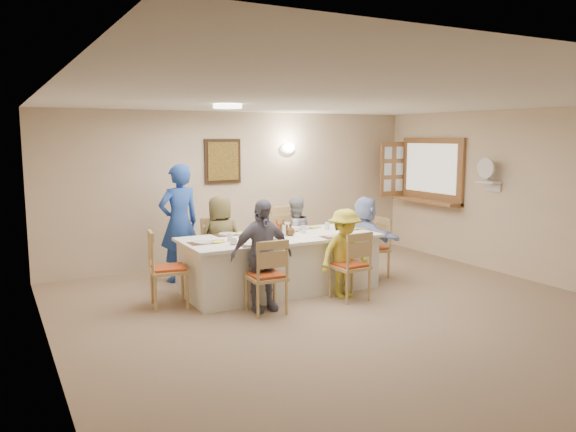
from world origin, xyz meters
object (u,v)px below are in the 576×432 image
condiment_ketchup (277,227)px  chair_back_right (291,240)px  diner_front_left (262,255)px  chair_right_end (372,248)px  desk_fan (488,172)px  diner_back_left (220,240)px  diner_front_right (345,253)px  chair_front_left (266,275)px  serving_hatch (432,171)px  chair_front_right (350,265)px  diner_right_end (365,238)px  dining_table (280,263)px  caregiver (179,223)px  chair_back_left (218,251)px  chair_left_end (169,268)px  diner_back_right (295,236)px

condiment_ketchup → chair_back_right: bearing=50.8°
diner_front_left → chair_right_end: bearing=18.2°
desk_fan → chair_back_right: (-2.74, 1.31, -1.04)m
desk_fan → diner_back_left: 4.21m
diner_front_right → condiment_ketchup: bearing=127.5°
chair_back_right → condiment_ketchup: size_ratio=4.37×
chair_back_right → diner_back_left: 1.21m
condiment_ketchup → chair_front_left: bearing=-124.5°
serving_hatch → diner_back_left: (-4.05, -0.16, -0.86)m
diner_back_left → desk_fan: bearing=163.9°
chair_front_right → diner_right_end: 1.16m
diner_right_end → chair_back_right: bearing=40.3°
dining_table → chair_back_right: 1.01m
caregiver → chair_right_end: bearing=146.0°
diner_front_right → diner_right_end: (0.82, 0.68, 0.03)m
caregiver → condiment_ketchup: 1.52m
chair_back_left → serving_hatch: bearing=8.7°
chair_left_end → diner_front_left: 1.18m
dining_table → diner_front_left: bearing=-131.4°
diner_front_left → diner_back_left: bearing=90.6°
chair_back_left → condiment_ketchup: bearing=-46.5°
diner_front_right → chair_left_end: bearing=157.1°
chair_back_left → diner_front_left: 1.50m
chair_right_end → serving_hatch: bearing=116.7°
chair_front_right → condiment_ketchup: 1.12m
desk_fan → diner_back_right: (-2.74, 1.19, -0.95)m
chair_front_right → diner_front_left: bearing=-9.0°
chair_left_end → chair_right_end: (3.10, 0.00, -0.04)m
diner_front_left → serving_hatch: bearing=21.3°
serving_hatch → chair_left_end: (-5.00, -0.84, -1.02)m
diner_back_left → diner_right_end: 2.13m
diner_right_end → diner_back_right: bearing=45.0°
desk_fan → diner_front_right: (-2.74, -0.17, -0.97)m
chair_right_end → caregiver: bearing=-111.1°
dining_table → desk_fan: bearing=-8.6°
chair_front_right → diner_back_right: size_ratio=0.76×
diner_front_left → dining_table: bearing=49.2°
serving_hatch → diner_back_right: size_ratio=1.25×
diner_back_right → caregiver: caregiver is taller
chair_left_end → diner_front_right: diner_front_right is taller
desk_fan → condiment_ketchup: size_ratio=1.27×
serving_hatch → diner_back_right: serving_hatch is taller
serving_hatch → chair_right_end: serving_hatch is taller
diner_back_left → diner_front_left: 1.36m
dining_table → serving_hatch: bearing=13.7°
caregiver → condiment_ketchup: caregiver is taller
serving_hatch → chair_front_left: serving_hatch is taller
chair_back_left → condiment_ketchup: size_ratio=3.95×
desk_fan → chair_front_right: 2.96m
dining_table → diner_back_right: size_ratio=2.23×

